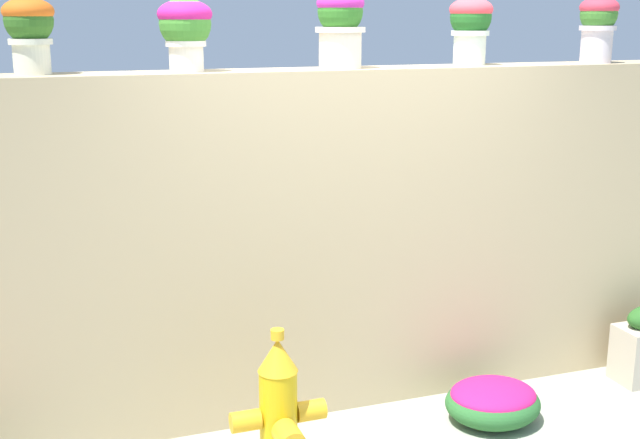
{
  "coord_description": "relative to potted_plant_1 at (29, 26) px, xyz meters",
  "views": [
    {
      "loc": [
        -1.72,
        -3.54,
        2.36
      ],
      "look_at": [
        -0.2,
        0.77,
        1.23
      ],
      "focal_mm": 46.13,
      "sensor_mm": 36.0,
      "label": 1
    }
  ],
  "objects": [
    {
      "name": "stone_wall",
      "position": [
        1.68,
        -0.03,
        -1.28
      ],
      "size": [
        5.75,
        0.38,
        2.06
      ],
      "primitive_type": "cube",
      "color": "tan",
      "rests_on": "ground"
    },
    {
      "name": "potted_plant_1",
      "position": [
        0.0,
        0.0,
        0.0
      ],
      "size": [
        0.26,
        0.26,
        0.4
      ],
      "color": "beige",
      "rests_on": "stone_wall"
    },
    {
      "name": "potted_plant_2",
      "position": [
        0.79,
        -0.04,
        -0.0
      ],
      "size": [
        0.29,
        0.29,
        0.39
      ],
      "color": "silver",
      "rests_on": "stone_wall"
    },
    {
      "name": "potted_plant_3",
      "position": [
        1.68,
        -0.05,
        0.02
      ],
      "size": [
        0.29,
        0.29,
        0.45
      ],
      "color": "beige",
      "rests_on": "stone_wall"
    },
    {
      "name": "potted_plant_4",
      "position": [
        2.54,
        0.0,
        0.01
      ],
      "size": [
        0.26,
        0.26,
        0.41
      ],
      "color": "silver",
      "rests_on": "stone_wall"
    },
    {
      "name": "potted_plant_5",
      "position": [
        3.42,
        -0.07,
        0.01
      ],
      "size": [
        0.25,
        0.25,
        0.42
      ],
      "color": "silver",
      "rests_on": "stone_wall"
    },
    {
      "name": "fire_hydrant",
      "position": [
        1.03,
        -0.93,
        -1.92
      ],
      "size": [
        0.49,
        0.39,
        0.87
      ],
      "color": "gold",
      "rests_on": "ground"
    },
    {
      "name": "flower_bush_left",
      "position": [
        2.44,
        -0.65,
        -2.18
      ],
      "size": [
        0.58,
        0.52,
        0.25
      ],
      "color": "#28612B",
      "rests_on": "ground"
    }
  ]
}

